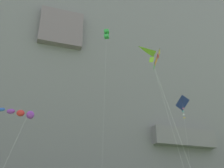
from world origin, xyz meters
TOP-DOWN VIEW (x-y plane):
  - cliff_face at (-0.00, 64.35)m, footprint 180.00×22.87m
  - kite_windsock_low_center at (-5.61, 23.19)m, footprint 3.24×3.41m
  - kite_diamond_low_right at (18.58, 35.60)m, footprint 3.62×5.74m
  - kite_box_high_center at (6.33, 37.87)m, footprint 1.59×1.82m
  - kite_delta_low_left at (3.50, 15.60)m, footprint 3.18×2.25m
  - kite_banner_front_field at (7.25, 22.23)m, footprint 1.03×6.48m

SIDE VIEW (x-z plane):
  - kite_windsock_low_center at x=-5.61m, z-range 4.90..15.59m
  - kite_delta_low_left at x=3.50m, z-range 6.23..19.59m
  - kite_banner_front_field at x=7.25m, z-range 7.62..25.36m
  - kite_diamond_low_right at x=18.58m, z-range 8.54..28.71m
  - kite_box_high_center at x=6.33m, z-range 15.07..47.05m
  - cliff_face at x=0.00m, z-range 0.00..72.12m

